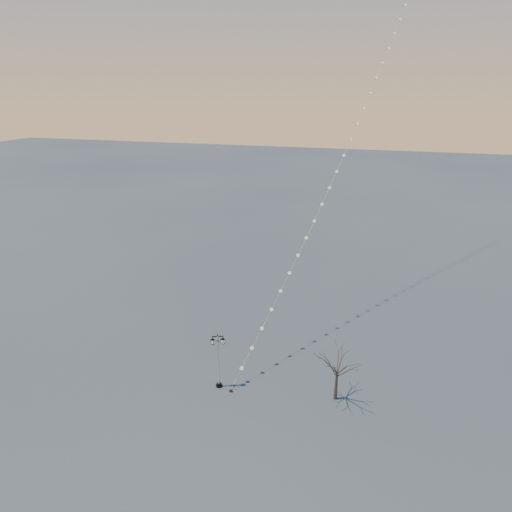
% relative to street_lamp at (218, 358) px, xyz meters
% --- Properties ---
extents(ground, '(300.00, 300.00, 0.00)m').
position_rel_street_lamp_xyz_m(ground, '(1.46, -0.39, -2.51)').
color(ground, '#434444').
rests_on(ground, ground).
extents(street_lamp, '(1.09, 0.69, 4.54)m').
position_rel_street_lamp_xyz_m(street_lamp, '(0.00, 0.00, 0.00)').
color(street_lamp, black).
rests_on(street_lamp, ground).
extents(bare_tree, '(2.60, 2.60, 4.32)m').
position_rel_street_lamp_xyz_m(bare_tree, '(8.77, 1.05, 0.49)').
color(bare_tree, '#3D3225').
rests_on(bare_tree, ground).
extents(kite_train, '(12.67, 40.39, 39.68)m').
position_rel_street_lamp_xyz_m(kite_train, '(7.12, 19.53, 17.24)').
color(kite_train, '#301B19').
rests_on(kite_train, ground).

